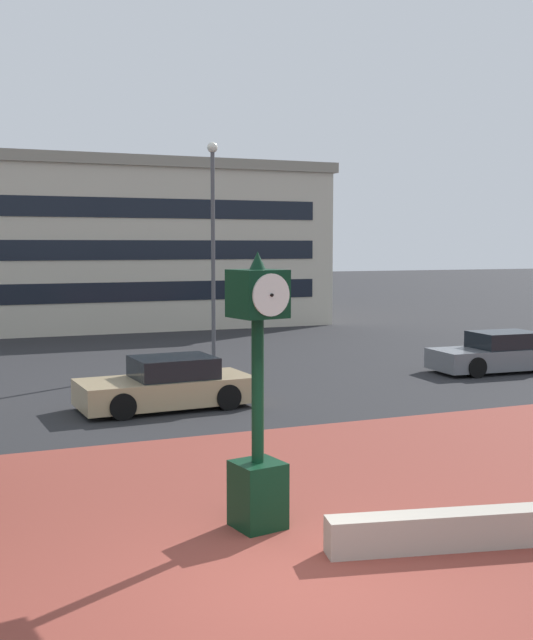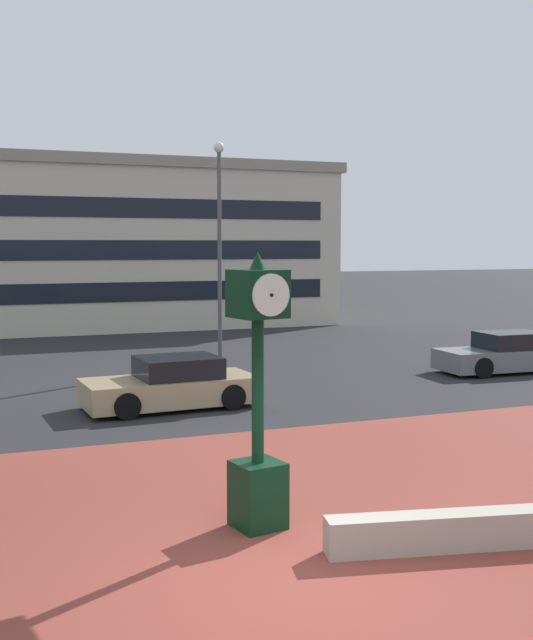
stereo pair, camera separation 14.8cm
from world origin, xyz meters
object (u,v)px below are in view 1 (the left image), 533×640
car_street_mid (499,354)px  car_street_distant (167,385)px  street_clock (258,403)px  street_lamp_post (213,231)px  civic_building (80,244)px

car_street_mid → car_street_distant: size_ratio=1.02×
street_clock → street_lamp_post: size_ratio=0.53×
street_clock → civic_building: size_ratio=0.17×
car_street_mid → street_clock: bearing=132.0°
street_clock → street_lamp_post: street_lamp_post is taller
car_street_mid → street_lamp_post: 10.32m
street_clock → car_street_distant: size_ratio=0.91×
car_street_mid → civic_building: size_ratio=0.19×
car_street_mid → civic_building: 24.55m
street_lamp_post → car_street_distant: bearing=-117.1°
car_street_mid → car_street_distant: (-11.42, -1.54, 0.00)m
street_clock → civic_building: bearing=75.2°
civic_building → street_lamp_post: civic_building is taller
civic_building → street_lamp_post: size_ratio=3.12×
street_clock → car_street_distant: 8.80m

